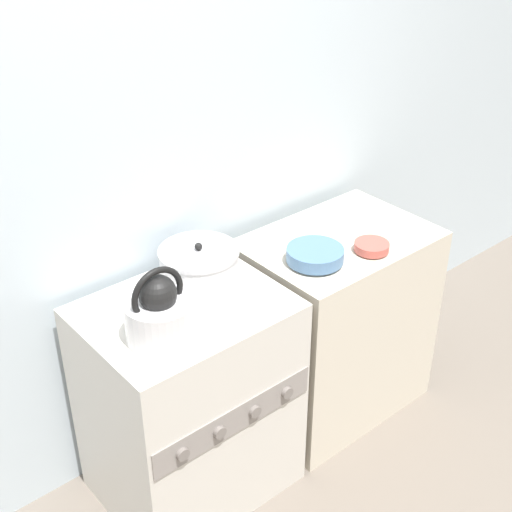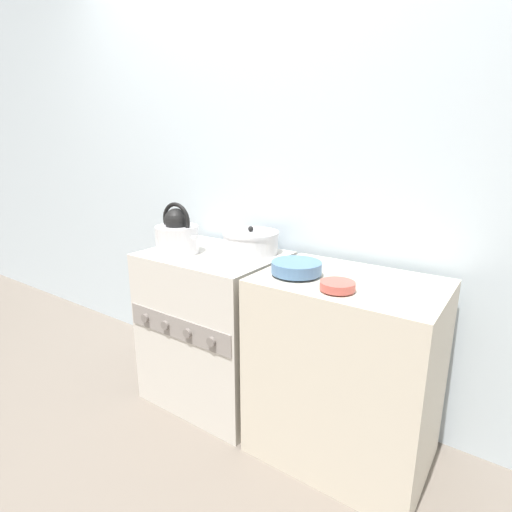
% 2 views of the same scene
% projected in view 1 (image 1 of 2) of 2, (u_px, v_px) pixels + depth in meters
% --- Properties ---
extents(wall_back, '(7.00, 0.06, 2.50)m').
position_uv_depth(wall_back, '(119.00, 158.00, 2.38)').
color(wall_back, silver).
rests_on(wall_back, ground_plane).
extents(stove, '(0.68, 0.56, 0.82)m').
position_uv_depth(stove, '(190.00, 400.00, 2.59)').
color(stove, beige).
rests_on(stove, ground_plane).
extents(counter, '(0.74, 0.52, 0.83)m').
position_uv_depth(counter, '(334.00, 323.00, 2.99)').
color(counter, beige).
rests_on(counter, ground_plane).
extents(kettle, '(0.26, 0.22, 0.26)m').
position_uv_depth(kettle, '(160.00, 313.00, 2.18)').
color(kettle, silver).
rests_on(kettle, stove).
extents(cooking_pot, '(0.29, 0.29, 0.14)m').
position_uv_depth(cooking_pot, '(199.00, 263.00, 2.51)').
color(cooking_pot, silver).
rests_on(cooking_pot, stove).
extents(enamel_bowl, '(0.21, 0.21, 0.06)m').
position_uv_depth(enamel_bowl, '(315.00, 255.00, 2.60)').
color(enamel_bowl, '#4C729E').
rests_on(enamel_bowl, counter).
extents(small_ceramic_bowl, '(0.13, 0.13, 0.04)m').
position_uv_depth(small_ceramic_bowl, '(372.00, 247.00, 2.68)').
color(small_ceramic_bowl, '#B75147').
rests_on(small_ceramic_bowl, counter).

